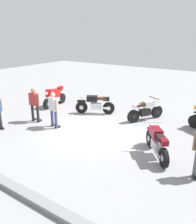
# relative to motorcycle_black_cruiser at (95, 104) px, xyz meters

# --- Properties ---
(ground_plane) EXTENTS (40.00, 40.00, 0.00)m
(ground_plane) POSITION_rel_motorcycle_black_cruiser_xyz_m (-1.37, 1.97, -0.52)
(ground_plane) COLOR gray
(curb_edge) EXTENTS (14.00, 0.30, 0.15)m
(curb_edge) POSITION_rel_motorcycle_black_cruiser_xyz_m (-1.37, 6.57, -0.45)
(curb_edge) COLOR gray
(curb_edge) RESTS_ON ground
(motorcycle_black_cruiser) EXTENTS (1.90, 1.09, 1.09)m
(motorcycle_black_cruiser) POSITION_rel_motorcycle_black_cruiser_xyz_m (0.00, 0.00, 0.00)
(motorcycle_black_cruiser) COLOR black
(motorcycle_black_cruiser) RESTS_ON ground
(motorcycle_maroon_cruiser) EXTENTS (1.42, 1.69, 1.09)m
(motorcycle_maroon_cruiser) POSITION_rel_motorcycle_black_cruiser_xyz_m (-4.38, 2.56, 0.00)
(motorcycle_maroon_cruiser) COLOR black
(motorcycle_maroon_cruiser) RESTS_ON ground
(motorcycle_red_sportbike) EXTENTS (0.70, 1.96, 1.14)m
(motorcycle_red_sportbike) POSITION_rel_motorcycle_black_cruiser_xyz_m (2.78, 0.20, 0.07)
(motorcycle_red_sportbike) COLOR black
(motorcycle_red_sportbike) RESTS_ON ground
(motorcycle_silver_cruiser) EXTENTS (1.08, 1.91, 1.09)m
(motorcycle_silver_cruiser) POSITION_rel_motorcycle_black_cruiser_xyz_m (-2.61, -0.54, 0.00)
(motorcycle_silver_cruiser) COLOR black
(motorcycle_silver_cruiser) RESTS_ON ground
(person_in_red_shirt) EXTENTS (0.65, 0.35, 1.66)m
(person_in_red_shirt) POSITION_rel_motorcycle_black_cruiser_xyz_m (1.70, 2.61, 0.43)
(person_in_red_shirt) COLOR #262628
(person_in_red_shirt) RESTS_ON ground
(person_in_white_shirt) EXTENTS (0.64, 0.40, 1.63)m
(person_in_white_shirt) POSITION_rel_motorcycle_black_cruiser_xyz_m (0.43, 2.64, 0.40)
(person_in_white_shirt) COLOR #384772
(person_in_white_shirt) RESTS_ON ground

